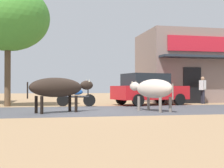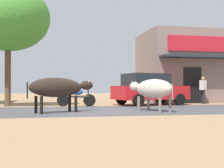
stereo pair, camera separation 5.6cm
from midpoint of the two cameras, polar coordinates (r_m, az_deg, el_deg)
The scene contains 9 objects.
ground at distance 12.38m, azimuth -5.26°, elevation -4.88°, with size 80.00×80.00×0.00m, color #A7825A.
asphalt_road at distance 12.38m, azimuth -5.26°, elevation -4.87°, with size 72.00×5.39×0.00m, color #4B4B50.
storefront_right_club at distance 21.23m, azimuth 14.48°, elevation 2.94°, with size 6.63×5.29×4.48m.
roadside_tree at distance 16.30m, azimuth -18.67°, elevation 11.42°, with size 4.06×4.06×5.95m.
parked_hatchback_car at distance 16.42m, azimuth 6.62°, elevation -0.91°, with size 4.11×2.64×1.64m.
parked_motorcycle at distance 15.19m, azimuth -6.61°, elevation -2.35°, with size 1.85×0.59×1.05m.
cow_near_brown at distance 11.45m, azimuth -9.96°, elevation -0.68°, with size 2.57×1.58×1.27m.
cow_far_dark at distance 12.05m, azimuth 7.38°, elevation -0.90°, with size 1.36×2.46×1.23m.
pedestrian_by_shop at distance 18.36m, azimuth 16.21°, elevation -0.69°, with size 0.48×0.61×1.54m.
Camera 1 is at (-1.46, -12.26, 0.90)m, focal length 49.85 mm.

